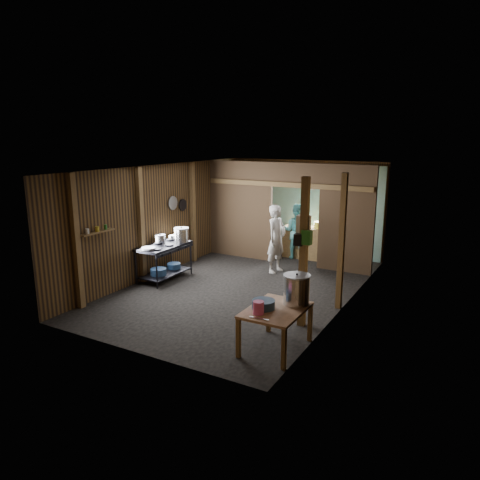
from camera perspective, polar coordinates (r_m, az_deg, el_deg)
The scene contains 43 objects.
floor at distance 9.91m, azimuth 0.57°, elevation -5.98°, with size 4.50×7.00×0.00m, color black.
ceiling at distance 9.38m, azimuth 0.60°, elevation 9.20°, with size 4.50×7.00×0.00m, color #272523.
wall_back at distance 12.69m, azimuth 8.19°, elevation 4.21°, with size 4.50×0.00×2.60m, color brown.
wall_front at distance 6.79m, azimuth -13.74°, elevation -3.90°, with size 4.50×0.00×2.60m, color brown.
wall_left at distance 10.80m, azimuth -9.97°, elevation 2.57°, with size 0.00×7.00×2.60m, color brown.
wall_right at distance 8.73m, azimuth 13.66°, elevation -0.10°, with size 0.00×7.00×2.60m, color brown.
partition_left at distance 12.08m, azimuth 0.06°, elevation 3.89°, with size 1.85×0.10×2.60m, color #412F1E.
partition_right at distance 10.99m, azimuth 13.41°, elevation 2.60°, with size 1.35×0.10×2.60m, color #412F1E.
partition_header at distance 11.28m, azimuth 7.14°, elevation 8.25°, with size 1.30×0.10×0.60m, color #412F1E.
turquoise_panel at distance 12.65m, azimuth 8.08°, elevation 3.95°, with size 4.40×0.06×2.50m, color #88C1BC.
back_counter at distance 12.25m, azimuth 8.43°, elevation -0.30°, with size 1.20×0.50×0.85m, color olive.
wall_clock at distance 12.44m, azimuth 9.19°, elevation 6.78°, with size 0.20×0.20×0.03m, color silver.
post_left_a at distance 8.92m, azimuth -20.14°, elevation -0.26°, with size 0.10×0.12×2.60m, color olive.
post_left_b at distance 10.15m, azimuth -12.50°, elevation 1.79°, with size 0.10×0.12×2.60m, color olive.
post_left_c at distance 11.70m, azimuth -6.01°, elevation 3.51°, with size 0.10×0.12×2.60m, color olive.
post_right at distance 8.56m, azimuth 12.84°, elevation -0.32°, with size 0.10×0.12×2.60m, color olive.
post_free at distance 7.65m, azimuth 8.11°, elevation -1.72°, with size 0.12×0.12×2.60m, color olive.
cross_beam at distance 11.36m, azimuth 5.83°, elevation 7.05°, with size 4.40×0.12×0.12m, color olive.
pan_lid_big at distance 11.02m, azimuth -8.57°, elevation 4.69°, with size 0.34×0.34×0.03m, color gray.
pan_lid_small at distance 11.35m, azimuth -7.32°, elevation 4.46°, with size 0.30×0.30×0.03m, color black.
wall_shelf at distance 9.21m, azimuth -17.73°, elevation 0.95°, with size 0.14×0.80×0.03m, color olive.
jar_white at distance 9.03m, azimuth -18.91°, elevation 1.05°, with size 0.07×0.07×0.10m, color silver.
jar_yellow at distance 9.19m, azimuth -17.76°, elevation 1.35°, with size 0.08×0.08×0.10m, color gold.
jar_green at distance 9.34m, azimuth -16.78°, elevation 1.59°, with size 0.06×0.06×0.10m, color #20641E.
bag_white at distance 7.63m, azimuth 8.10°, elevation 1.94°, with size 0.22×0.15×0.32m, color silver.
bag_green at distance 7.50m, azimuth 8.52°, elevation 0.32°, with size 0.16×0.12×0.24m, color #20641E.
bag_black at distance 7.54m, azimuth 7.46°, elevation 0.04°, with size 0.14×0.10×0.20m, color black.
gas_range at distance 10.46m, azimuth -9.63°, elevation -2.78°, with size 0.71×1.38×0.82m, color black, non-canonical shape.
prep_table at distance 7.07m, azimuth 4.57°, elevation -11.24°, with size 0.82×1.13×0.67m, color tan, non-canonical shape.
stove_pot_large at distance 10.57m, azimuth -7.47°, elevation 0.62°, with size 0.35×0.35×0.35m, color #BCBCBC, non-canonical shape.
stove_pot_med at distance 10.51m, azimuth -10.14°, elevation 0.08°, with size 0.25×0.25×0.22m, color #BCBCBC, non-canonical shape.
stove_saucepan at distance 10.85m, azimuth -8.65°, elevation 0.35°, with size 0.17×0.17×0.10m, color #BCBCBC.
frying_pan at distance 9.96m, azimuth -11.59°, elevation -1.09°, with size 0.31×0.53×0.07m, color gray, non-canonical shape.
blue_tub_front at distance 10.34m, azimuth -10.36°, elevation -4.01°, with size 0.36×0.36×0.15m, color navy.
blue_tub_back at distance 10.77m, azimuth -8.42°, elevation -3.29°, with size 0.32×0.32×0.13m, color navy.
stock_pot at distance 7.08m, azimuth 7.23°, elevation -6.35°, with size 0.43×0.43×0.50m, color #BCBCBC, non-canonical shape.
wash_basin at distance 6.92m, azimuth 3.02°, elevation -8.19°, with size 0.36×0.36×0.13m, color navy.
pink_bucket at distance 6.70m, azimuth 2.37°, elevation -8.63°, with size 0.16×0.16×0.20m, color #E14F98.
knife at distance 6.57m, azimuth 2.45°, elevation -9.95°, with size 0.30×0.04×0.01m, color #BCBCBC.
yellow_tub at distance 12.02m, azimuth 10.14°, elevation 1.89°, with size 0.32×0.32×0.18m, color gold.
red_cup at distance 12.24m, azimuth 7.44°, elevation 2.06°, with size 0.11×0.11×0.13m, color red.
cook at distance 10.79m, azimuth 4.67°, elevation 0.14°, with size 0.60×0.39×1.65m, color silver.
worker_back at distance 12.09m, azimuth 7.21°, elevation 1.12°, with size 0.72×0.56×1.49m, color teal.
Camera 1 is at (4.47, -8.22, 3.25)m, focal length 33.44 mm.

